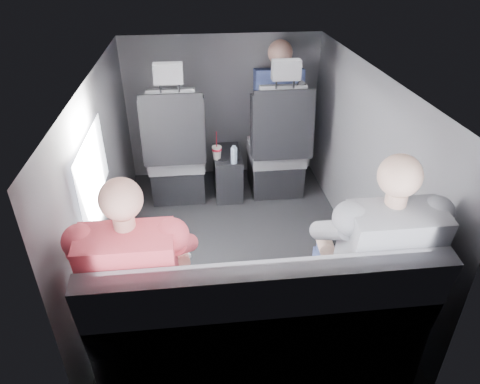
{
  "coord_description": "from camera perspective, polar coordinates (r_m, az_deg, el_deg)",
  "views": [
    {
      "loc": [
        -0.27,
        -2.59,
        2.06
      ],
      "look_at": [
        0.01,
        -0.05,
        0.54
      ],
      "focal_mm": 32.0,
      "sensor_mm": 36.0,
      "label": 1
    }
  ],
  "objects": [
    {
      "name": "center_console",
      "position": [
        3.94,
        -1.68,
        2.58
      ],
      "size": [
        0.24,
        0.48,
        0.41
      ],
      "color": "black",
      "rests_on": "floor"
    },
    {
      "name": "rear_bench",
      "position": [
        2.34,
        2.62,
        -17.85
      ],
      "size": [
        1.6,
        0.57,
        0.92
      ],
      "color": "slate",
      "rests_on": "floor"
    },
    {
      "name": "side_window",
      "position": [
        2.64,
        -19.03,
        2.79
      ],
      "size": [
        0.02,
        0.75,
        0.42
      ],
      "primitive_type": "cube",
      "color": "white",
      "rests_on": "panel_left"
    },
    {
      "name": "soda_cup",
      "position": [
        3.72,
        -3.11,
        5.33
      ],
      "size": [
        0.08,
        0.08,
        0.26
      ],
      "color": "white",
      "rests_on": "center_console"
    },
    {
      "name": "panel_right",
      "position": [
        3.16,
        16.14,
        3.44
      ],
      "size": [
        0.02,
        2.6,
        1.35
      ],
      "primitive_type": "cube",
      "color": "#56565B",
      "rests_on": "floor"
    },
    {
      "name": "passenger_front_right",
      "position": [
        3.98,
        5.07,
        11.57
      ],
      "size": [
        0.43,
        0.43,
        0.9
      ],
      "color": "navy",
      "rests_on": "front_seat_right"
    },
    {
      "name": "front_seat_left",
      "position": [
        3.81,
        -8.45,
        4.56
      ],
      "size": [
        0.52,
        0.58,
        1.26
      ],
      "color": "black",
      "rests_on": "floor"
    },
    {
      "name": "front_seat_right",
      "position": [
        3.88,
        4.99,
        5.25
      ],
      "size": [
        0.52,
        0.58,
        1.26
      ],
      "color": "black",
      "rests_on": "floor"
    },
    {
      "name": "laptop_black",
      "position": [
        2.49,
        16.45,
        -5.63
      ],
      "size": [
        0.41,
        0.42,
        0.25
      ],
      "color": "black",
      "rests_on": "passenger_rear_right"
    },
    {
      "name": "passenger_rear_left",
      "position": [
        2.18,
        -13.37,
        -11.13
      ],
      "size": [
        0.52,
        0.63,
        1.24
      ],
      "color": "#37363B",
      "rests_on": "rear_bench"
    },
    {
      "name": "panel_back",
      "position": [
        1.91,
        4.0,
        -15.88
      ],
      "size": [
        1.8,
        0.02,
        1.35
      ],
      "primitive_type": "cube",
      "color": "#56565B",
      "rests_on": "floor"
    },
    {
      "name": "passenger_rear_right",
      "position": [
        2.31,
        17.09,
        -8.46
      ],
      "size": [
        0.54,
        0.65,
        1.29
      ],
      "color": "navy",
      "rests_on": "rear_bench"
    },
    {
      "name": "floor",
      "position": [
        3.32,
        -0.3,
        -7.65
      ],
      "size": [
        2.6,
        2.6,
        0.0
      ],
      "primitive_type": "plane",
      "color": "black",
      "rests_on": "ground"
    },
    {
      "name": "panel_left",
      "position": [
        3.0,
        -17.69,
        1.65
      ],
      "size": [
        0.02,
        2.6,
        1.35
      ],
      "primitive_type": "cube",
      "color": "#56565B",
      "rests_on": "floor"
    },
    {
      "name": "ceiling",
      "position": [
        2.7,
        -0.38,
        15.44
      ],
      "size": [
        2.6,
        2.6,
        0.0
      ],
      "primitive_type": "plane",
      "rotation": [
        3.14,
        0.0,
        0.0
      ],
      "color": "#B2B2AD",
      "rests_on": "panel_back"
    },
    {
      "name": "seatbelt",
      "position": [
        3.57,
        5.8,
        9.88
      ],
      "size": [
        0.35,
        0.11,
        0.59
      ],
      "primitive_type": "cube",
      "rotation": [
        -0.14,
        0.49,
        0.0
      ],
      "color": "black",
      "rests_on": "front_seat_right"
    },
    {
      "name": "laptop_white",
      "position": [
        2.3,
        -12.21,
        -8.27
      ],
      "size": [
        0.45,
        0.49,
        0.27
      ],
      "color": "white",
      "rests_on": "passenger_rear_left"
    },
    {
      "name": "water_bottle",
      "position": [
        3.65,
        -0.81,
        4.94
      ],
      "size": [
        0.06,
        0.06,
        0.16
      ],
      "color": "#AAD2E6",
      "rests_on": "center_console"
    },
    {
      "name": "panel_front",
      "position": [
        4.14,
        -2.3,
        11.14
      ],
      "size": [
        1.8,
        0.02,
        1.35
      ],
      "primitive_type": "cube",
      "color": "#56565B",
      "rests_on": "floor"
    }
  ]
}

